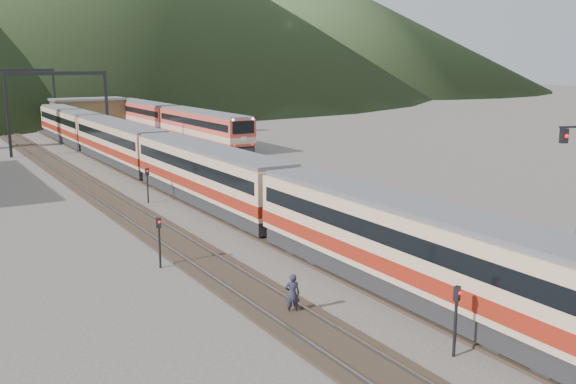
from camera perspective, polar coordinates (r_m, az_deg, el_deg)
track_main at (r=53.41m, az=-13.11°, el=1.68°), size 2.60×200.00×0.23m
track_far at (r=52.12m, az=-18.33°, el=1.15°), size 2.60×200.00×0.23m
track_second at (r=57.92m, az=-2.24°, el=2.73°), size 2.60×200.00×0.23m
platform at (r=53.48m, az=-6.75°, el=2.38°), size 8.00×100.00×1.00m
gantry_near at (r=66.57m, az=-19.76°, el=7.99°), size 9.55×0.25×8.00m
gantry_far at (r=91.18m, az=-22.98°, el=8.54°), size 9.55×0.25×8.00m
station_shed at (r=91.00m, az=-17.35°, el=7.01°), size 9.40×4.40×3.10m
hill_c at (r=254.21m, az=-1.32°, el=15.17°), size 160.00×160.00×50.00m
main_train at (r=49.08m, az=-11.62°, el=3.04°), size 2.71×74.47×3.31m
second_train at (r=78.22m, az=-10.36°, el=6.21°), size 2.77×37.76×3.38m
short_signal_a at (r=20.49m, az=14.70°, el=-10.26°), size 0.27×0.24×2.27m
short_signal_b at (r=41.89m, az=-12.39°, el=0.99°), size 0.26×0.23×2.27m
short_signal_c at (r=28.62m, az=-11.38°, el=-3.84°), size 0.26×0.23×2.27m
worker at (r=23.27m, az=0.39°, el=-9.05°), size 0.65×0.56×1.51m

